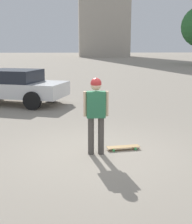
% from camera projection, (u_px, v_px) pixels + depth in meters
% --- Properties ---
extents(ground_plane, '(220.00, 220.00, 0.00)m').
position_uv_depth(ground_plane, '(96.00, 154.00, 7.02)').
color(ground_plane, gray).
extents(person, '(0.55, 0.24, 1.71)m').
position_uv_depth(person, '(96.00, 109.00, 6.80)').
color(person, '#4C4742').
rests_on(person, ground_plane).
extents(skateboard, '(0.80, 0.34, 0.07)m').
position_uv_depth(skateboard, '(123.00, 147.00, 7.30)').
color(skateboard, tan).
rests_on(skateboard, ground_plane).
extents(car_parked_near, '(4.84, 3.24, 1.43)m').
position_uv_depth(car_parked_near, '(12.00, 86.00, 12.94)').
color(car_parked_near, silver).
rests_on(car_parked_near, ground_plane).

